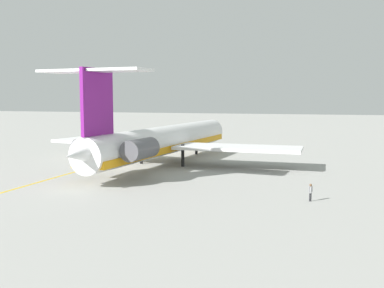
# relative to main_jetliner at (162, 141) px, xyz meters

# --- Properties ---
(ground) EXTENTS (366.56, 366.56, 0.00)m
(ground) POSITION_rel_main_jetliner_xyz_m (-7.21, -13.57, -3.50)
(ground) COLOR #9E9E99
(main_jetliner) EXTENTS (44.09, 39.02, 12.84)m
(main_jetliner) POSITION_rel_main_jetliner_xyz_m (0.00, 0.00, 0.00)
(main_jetliner) COLOR white
(main_jetliner) RESTS_ON ground
(ground_crew_near_nose) EXTENTS (0.29, 0.44, 1.80)m
(ground_crew_near_nose) POSITION_rel_main_jetliner_xyz_m (-14.68, -21.15, -2.36)
(ground_crew_near_nose) COLOR black
(ground_crew_near_nose) RESTS_ON ground
(ground_crew_near_tail) EXTENTS (0.28, 0.36, 1.67)m
(ground_crew_near_tail) POSITION_rel_main_jetliner_xyz_m (17.26, 20.94, -2.44)
(ground_crew_near_tail) COLOR black
(ground_crew_near_tail) RESTS_ON ground
(ground_crew_portside) EXTENTS (0.45, 0.29, 1.83)m
(ground_crew_portside) POSITION_rel_main_jetliner_xyz_m (-22.41, -21.34, -2.34)
(ground_crew_portside) COLOR black
(ground_crew_portside) RESTS_ON ground
(ground_crew_starboard) EXTENTS (0.27, 0.43, 1.68)m
(ground_crew_starboard) POSITION_rel_main_jetliner_xyz_m (-24.73, -10.44, -2.44)
(ground_crew_starboard) COLOR black
(ground_crew_starboard) RESTS_ON ground
(safety_cone_nose) EXTENTS (0.40, 0.40, 0.55)m
(safety_cone_nose) POSITION_rel_main_jetliner_xyz_m (-22.72, 16.76, -3.23)
(safety_cone_nose) COLOR #EA590F
(safety_cone_nose) RESTS_ON ground
(taxiway_centreline) EXTENTS (88.14, 4.11, 0.01)m
(taxiway_centreline) POSITION_rel_main_jetliner_xyz_m (-1.23, -8.47, -3.50)
(taxiway_centreline) COLOR gold
(taxiway_centreline) RESTS_ON ground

